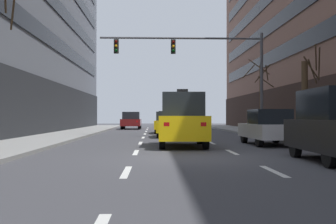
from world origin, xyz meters
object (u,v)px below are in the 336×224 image
object	(u,v)px
car_driving_3	(131,121)
street_tree_1	(261,94)
taxi_driving_0	(182,120)
taxi_driving_1	(172,124)
car_parked_2	(269,127)
traffic_signal_0	(204,60)
street_tree_3	(306,97)
pedestrian_1	(310,122)
taxi_driving_2	(167,123)

from	to	relation	value
car_driving_3	street_tree_1	bearing A→B (deg)	-52.26
taxi_driving_0	car_driving_3	world-z (taller)	taxi_driving_0
taxi_driving_1	car_parked_2	bearing A→B (deg)	-60.19
traffic_signal_0	street_tree_1	bearing A→B (deg)	39.40
street_tree_1	street_tree_3	bearing A→B (deg)	-89.64
car_parked_2	pedestrian_1	distance (m)	1.78
taxi_driving_2	traffic_signal_0	distance (m)	7.61
taxi_driving_1	street_tree_1	distance (m)	7.38
car_parked_2	street_tree_1	world-z (taller)	street_tree_1
taxi_driving_0	taxi_driving_1	distance (m)	7.84
taxi_driving_0	pedestrian_1	size ratio (longest dim) A/B	2.97
taxi_driving_2	traffic_signal_0	xyz separation A→B (m)	(2.04, -6.21, 3.90)
taxi_driving_2	pedestrian_1	distance (m)	14.46
pedestrian_1	street_tree_3	bearing A→B (deg)	73.47
taxi_driving_1	traffic_signal_0	size ratio (longest dim) A/B	0.44
car_parked_2	traffic_signal_0	bearing A→B (deg)	107.57
taxi_driving_1	car_driving_3	xyz separation A→B (m)	(-3.33, 15.67, 0.06)
traffic_signal_0	street_tree_1	world-z (taller)	traffic_signal_0
car_parked_2	street_tree_1	size ratio (longest dim) A/B	0.84
car_driving_3	traffic_signal_0	bearing A→B (deg)	-71.91
taxi_driving_2	street_tree_1	xyz separation A→B (m)	(6.45, -2.58, 2.00)
street_tree_3	taxi_driving_2	bearing A→B (deg)	121.11
car_driving_3	street_tree_3	world-z (taller)	street_tree_3
taxi_driving_0	pedestrian_1	distance (m)	5.58
taxi_driving_0	taxi_driving_2	distance (m)	13.56
car_driving_3	pedestrian_1	world-z (taller)	car_driving_3
taxi_driving_2	taxi_driving_1	bearing A→B (deg)	-89.06
street_tree_1	pedestrian_1	distance (m)	10.85
taxi_driving_0	street_tree_3	size ratio (longest dim) A/B	1.01
street_tree_1	pedestrian_1	bearing A→B (deg)	-93.67
street_tree_1	taxi_driving_0	bearing A→B (deg)	-119.70
taxi_driving_1	pedestrian_1	size ratio (longest dim) A/B	2.74
taxi_driving_0	street_tree_3	world-z (taller)	street_tree_3
pedestrian_1	street_tree_1	bearing A→B (deg)	86.33
car_driving_3	pedestrian_1	xyz separation A→B (m)	(9.01, -23.21, 0.20)
taxi_driving_0	traffic_signal_0	xyz separation A→B (m)	(1.84, 7.35, 3.59)
taxi_driving_2	street_tree_1	bearing A→B (deg)	-21.81
taxi_driving_2	car_driving_3	xyz separation A→B (m)	(-3.24, 9.94, 0.04)
taxi_driving_1	traffic_signal_0	bearing A→B (deg)	-13.91
taxi_driving_0	street_tree_3	bearing A→B (deg)	23.76
taxi_driving_0	car_driving_3	xyz separation A→B (m)	(-3.43, 23.50, -0.27)
car_driving_3	traffic_signal_0	distance (m)	17.42
car_parked_2	pedestrian_1	xyz separation A→B (m)	(1.67, -0.55, 0.26)
traffic_signal_0	street_tree_3	xyz separation A→B (m)	(4.47, -4.57, -2.49)
car_parked_2	pedestrian_1	size ratio (longest dim) A/B	2.71
car_driving_3	pedestrian_1	size ratio (longest dim) A/B	2.91
taxi_driving_0	taxi_driving_1	world-z (taller)	taxi_driving_0
taxi_driving_1	pedestrian_1	bearing A→B (deg)	-53.02
taxi_driving_0	car_parked_2	distance (m)	4.01
taxi_driving_2	car_parked_2	xyz separation A→B (m)	(4.10, -12.71, -0.02)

